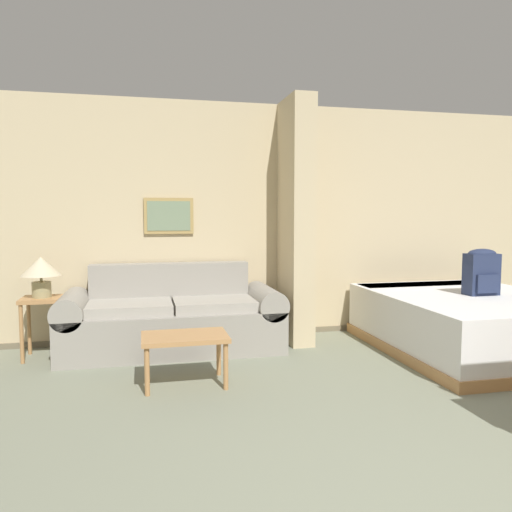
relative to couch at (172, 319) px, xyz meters
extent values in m
cube|color=#CCB78E|center=(1.10, 0.48, 0.98)|extent=(7.76, 0.12, 2.60)
cube|color=#70644E|center=(1.10, 0.41, -0.29)|extent=(7.76, 0.02, 0.06)
cube|color=tan|center=(0.00, 0.41, 1.04)|extent=(0.53, 0.02, 0.39)
cube|color=gray|center=(0.00, 0.39, 1.04)|extent=(0.46, 0.01, 0.32)
cube|color=#CCB78E|center=(1.33, 0.10, 0.98)|extent=(0.24, 0.66, 2.60)
cube|color=gray|center=(0.00, -0.04, -0.11)|extent=(1.65, 0.84, 0.42)
cube|color=gray|center=(0.00, 0.28, 0.32)|extent=(1.65, 0.20, 0.44)
cube|color=gray|center=(-0.96, -0.04, -0.11)|extent=(0.27, 0.84, 0.42)
cylinder|color=gray|center=(-0.96, -0.04, 0.16)|extent=(0.30, 0.84, 0.30)
cube|color=gray|center=(0.96, -0.04, -0.11)|extent=(0.27, 0.84, 0.42)
cylinder|color=gray|center=(0.96, -0.04, 0.16)|extent=(0.30, 0.84, 0.30)
cube|color=#A49F94|center=(-0.41, -0.09, 0.15)|extent=(0.80, 0.60, 0.10)
cube|color=#A49F94|center=(0.41, -0.09, 0.15)|extent=(0.80, 0.60, 0.10)
cube|color=#B27F4C|center=(0.04, -1.06, 0.07)|extent=(0.69, 0.45, 0.04)
cylinder|color=#B27F4C|center=(-0.27, -1.25, -0.13)|extent=(0.04, 0.04, 0.38)
cylinder|color=#B27F4C|center=(0.34, -1.25, -0.13)|extent=(0.04, 0.04, 0.38)
cylinder|color=#B27F4C|center=(-0.27, -0.88, -0.13)|extent=(0.04, 0.04, 0.38)
cylinder|color=#B27F4C|center=(0.34, -0.88, -0.13)|extent=(0.04, 0.04, 0.38)
cube|color=#B27F4C|center=(-1.23, 0.01, 0.25)|extent=(0.37, 0.37, 0.04)
cylinder|color=#B27F4C|center=(-1.39, -0.15, -0.05)|extent=(0.04, 0.04, 0.55)
cylinder|color=#B27F4C|center=(-1.07, -0.15, -0.05)|extent=(0.04, 0.04, 0.55)
cylinder|color=#B27F4C|center=(-1.39, 0.17, -0.05)|extent=(0.04, 0.04, 0.55)
cylinder|color=#B27F4C|center=(-1.07, 0.17, -0.05)|extent=(0.04, 0.04, 0.55)
cylinder|color=tan|center=(-1.23, 0.01, 0.34)|extent=(0.17, 0.17, 0.15)
cylinder|color=tan|center=(-1.23, 0.01, 0.45)|extent=(0.02, 0.02, 0.06)
cone|color=beige|center=(-1.23, 0.01, 0.57)|extent=(0.37, 0.37, 0.18)
cube|color=#B27F4C|center=(2.94, -0.71, -0.27)|extent=(1.77, 2.14, 0.10)
cube|color=white|center=(2.94, -0.71, 0.01)|extent=(1.73, 2.10, 0.47)
cube|color=white|center=(2.94, 0.12, 0.20)|extent=(1.61, 0.36, 0.10)
cube|color=#232D4C|center=(3.03, -0.70, 0.46)|extent=(0.32, 0.17, 0.41)
cube|color=#232D4C|center=(3.03, -0.80, 0.38)|extent=(0.24, 0.03, 0.18)
ellipsoid|color=#232D4C|center=(3.03, -0.70, 0.67)|extent=(0.31, 0.16, 0.10)
camera|label=1|loc=(-0.29, -5.04, 1.06)|focal=35.00mm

